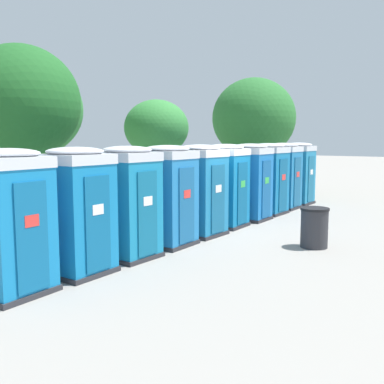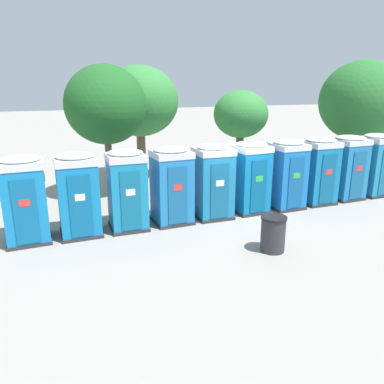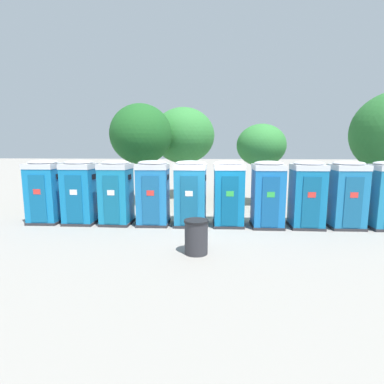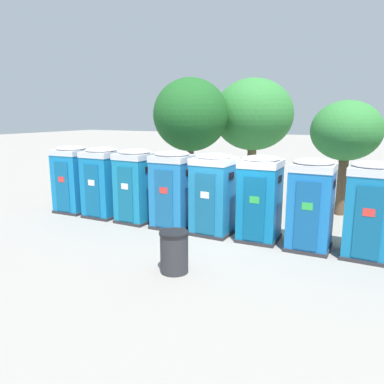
# 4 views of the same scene
# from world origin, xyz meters

# --- Properties ---
(ground_plane) EXTENTS (120.00, 120.00, 0.00)m
(ground_plane) POSITION_xyz_m (0.00, 0.00, 0.00)
(ground_plane) COLOR gray
(portapotty_0) EXTENTS (1.24, 1.24, 2.54)m
(portapotty_0) POSITION_xyz_m (-6.62, -0.11, 1.28)
(portapotty_0) COLOR #2D2D33
(portapotty_0) RESTS_ON ground
(portapotty_1) EXTENTS (1.21, 1.21, 2.54)m
(portapotty_1) POSITION_xyz_m (-5.15, -0.14, 1.28)
(portapotty_1) COLOR #2D2D33
(portapotty_1) RESTS_ON ground
(portapotty_2) EXTENTS (1.19, 1.23, 2.54)m
(portapotty_2) POSITION_xyz_m (-3.68, -0.16, 1.28)
(portapotty_2) COLOR #2D2D33
(portapotty_2) RESTS_ON ground
(portapotty_3) EXTENTS (1.24, 1.22, 2.54)m
(portapotty_3) POSITION_xyz_m (-2.21, -0.14, 1.28)
(portapotty_3) COLOR #2D2D33
(portapotty_3) RESTS_ON ground
(portapotty_4) EXTENTS (1.24, 1.23, 2.54)m
(portapotty_4) POSITION_xyz_m (-0.74, -0.17, 1.28)
(portapotty_4) COLOR #2D2D33
(portapotty_4) RESTS_ON ground
(portapotty_5) EXTENTS (1.19, 1.23, 2.54)m
(portapotty_5) POSITION_xyz_m (0.74, -0.11, 1.28)
(portapotty_5) COLOR #2D2D33
(portapotty_5) RESTS_ON ground
(portapotty_6) EXTENTS (1.18, 1.21, 2.54)m
(portapotty_6) POSITION_xyz_m (2.21, -0.21, 1.28)
(portapotty_6) COLOR #2D2D33
(portapotty_6) RESTS_ON ground
(portapotty_7) EXTENTS (1.22, 1.22, 2.54)m
(portapotty_7) POSITION_xyz_m (3.68, -0.17, 1.28)
(portapotty_7) COLOR #2D2D33
(portapotty_7) RESTS_ON ground
(portapotty_8) EXTENTS (1.23, 1.22, 2.54)m
(portapotty_8) POSITION_xyz_m (5.15, -0.11, 1.28)
(portapotty_8) COLOR #2D2D33
(portapotty_8) RESTS_ON ground
(street_tree_1) EXTENTS (3.16, 3.16, 5.21)m
(street_tree_1) POSITION_xyz_m (-3.57, 3.78, 3.66)
(street_tree_1) COLOR brown
(street_tree_1) RESTS_ON ground
(street_tree_2) EXTENTS (2.50, 2.50, 4.20)m
(street_tree_2) POSITION_xyz_m (2.59, 4.08, 3.07)
(street_tree_2) COLOR brown
(street_tree_2) RESTS_ON ground
(street_tree_3) EXTENTS (3.64, 3.64, 5.31)m
(street_tree_3) POSITION_xyz_m (-1.61, 6.23, 3.66)
(street_tree_3) COLOR brown
(street_tree_3) RESTS_ON ground
(trash_can) EXTENTS (0.71, 0.71, 1.00)m
(trash_can) POSITION_xyz_m (-0.35, -3.30, 0.50)
(trash_can) COLOR #2D2D33
(trash_can) RESTS_ON ground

